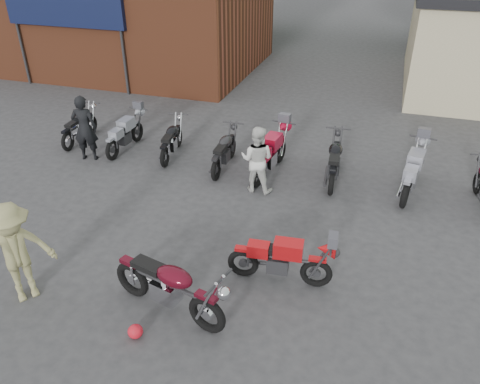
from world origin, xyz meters
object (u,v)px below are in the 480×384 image
(sportbike, at_px, (282,258))
(helmet, at_px, (135,331))
(person_dark, at_px, (85,128))
(person_light, at_px, (257,159))
(row_bike_5, at_px, (335,159))
(row_bike_3, at_px, (224,149))
(row_bike_1, at_px, (125,132))
(row_bike_2, at_px, (171,138))
(row_bike_6, at_px, (413,170))
(person_tan, at_px, (16,253))
(row_bike_0, at_px, (79,125))
(row_bike_4, at_px, (270,152))
(vintage_motorcycle, at_px, (169,284))

(sportbike, xyz_separation_m, helmet, (-1.92, -2.04, -0.43))
(person_dark, xyz_separation_m, person_light, (5.00, -0.29, -0.08))
(helmet, xyz_separation_m, row_bike_5, (2.28, 6.34, 0.48))
(person_light, bearing_deg, person_dark, -2.54)
(person_light, height_order, row_bike_3, person_light)
(helmet, xyz_separation_m, person_dark, (-4.46, 5.49, 0.81))
(person_light, xyz_separation_m, row_bike_1, (-4.30, 1.14, -0.30))
(row_bike_2, xyz_separation_m, row_bike_6, (6.48, -0.11, 0.08))
(row_bike_3, bearing_deg, sportbike, -150.03)
(person_tan, height_order, row_bike_1, person_tan)
(row_bike_1, bearing_deg, row_bike_0, 86.97)
(sportbike, bearing_deg, row_bike_1, 137.56)
(sportbike, height_order, row_bike_2, sportbike)
(person_tan, distance_m, row_bike_3, 6.10)
(helmet, distance_m, row_bike_3, 6.16)
(row_bike_2, bearing_deg, sportbike, -144.35)
(person_tan, distance_m, row_bike_4, 6.61)
(vintage_motorcycle, xyz_separation_m, person_dark, (-4.78, 4.82, 0.28))
(row_bike_2, bearing_deg, row_bike_5, -98.99)
(vintage_motorcycle, height_order, sportbike, vintage_motorcycle)
(vintage_motorcycle, distance_m, row_bike_3, 5.53)
(person_light, xyz_separation_m, row_bike_0, (-5.92, 1.27, -0.31))
(row_bike_1, distance_m, row_bike_3, 3.14)
(row_bike_2, bearing_deg, row_bike_3, -107.47)
(row_bike_0, relative_size, row_bike_2, 1.00)
(row_bike_3, bearing_deg, row_bike_4, -88.81)
(helmet, relative_size, person_tan, 0.13)
(person_dark, height_order, row_bike_3, person_dark)
(helmet, xyz_separation_m, row_bike_1, (-3.75, 6.35, 0.43))
(row_bike_4, bearing_deg, person_dark, 105.29)
(row_bike_5, bearing_deg, row_bike_1, 85.65)
(sportbike, relative_size, row_bike_6, 0.88)
(vintage_motorcycle, distance_m, person_tan, 2.68)
(row_bike_1, distance_m, row_bike_5, 6.04)
(person_light, xyz_separation_m, row_bike_3, (-1.16, 0.91, -0.29))
(row_bike_0, xyz_separation_m, row_bike_3, (4.75, -0.36, 0.02))
(person_dark, relative_size, row_bike_3, 0.97)
(person_light, distance_m, row_bike_5, 2.09)
(row_bike_3, xyz_separation_m, row_bike_5, (2.90, 0.23, 0.05))
(row_bike_0, distance_m, row_bike_4, 6.01)
(vintage_motorcycle, relative_size, row_bike_2, 1.21)
(row_bike_2, distance_m, row_bike_6, 6.49)
(row_bike_1, relative_size, row_bike_3, 0.99)
(sportbike, xyz_separation_m, person_light, (-1.37, 3.17, 0.30))
(vintage_motorcycle, xyz_separation_m, row_bike_5, (1.96, 5.67, -0.05))
(sportbike, relative_size, row_bike_5, 0.91)
(sportbike, relative_size, helmet, 7.52)
(row_bike_1, bearing_deg, row_bike_6, -89.23)
(person_dark, distance_m, row_bike_6, 8.69)
(sportbike, relative_size, person_light, 1.11)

